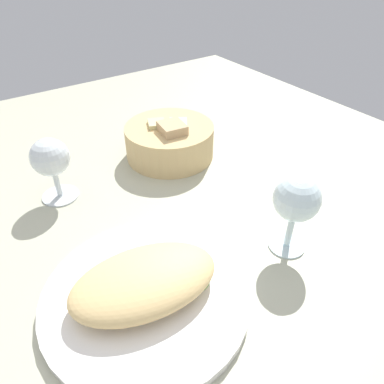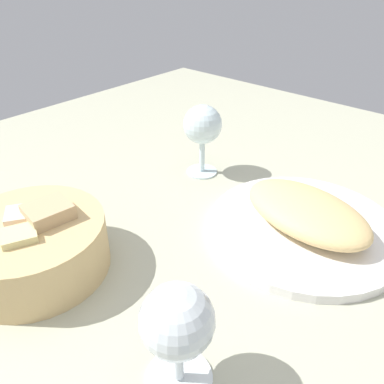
# 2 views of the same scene
# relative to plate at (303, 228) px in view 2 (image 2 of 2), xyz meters

# --- Properties ---
(ground_plane) EXTENTS (1.40, 1.40, 0.02)m
(ground_plane) POSITION_rel_plate_xyz_m (0.06, 0.13, -0.02)
(ground_plane) COLOR #B2B298
(plate) EXTENTS (0.28, 0.28, 0.01)m
(plate) POSITION_rel_plate_xyz_m (0.00, 0.00, 0.00)
(plate) COLOR white
(plate) RESTS_ON ground_plane
(omelette) EXTENTS (0.21, 0.15, 0.05)m
(omelette) POSITION_rel_plate_xyz_m (0.00, 0.00, 0.03)
(omelette) COLOR #E7C27D
(omelette) RESTS_ON plate
(lettuce_garnish) EXTENTS (0.05, 0.05, 0.01)m
(lettuce_garnish) POSITION_rel_plate_xyz_m (0.06, -0.02, 0.01)
(lettuce_garnish) COLOR #46882F
(lettuce_garnish) RESTS_ON plate
(bread_basket) EXTENTS (0.19, 0.19, 0.09)m
(bread_basket) POSITION_rel_plate_xyz_m (0.22, 0.30, 0.03)
(bread_basket) COLOR #D6B478
(bread_basket) RESTS_ON ground_plane
(wine_glass_near) EXTENTS (0.07, 0.07, 0.13)m
(wine_glass_near) POSITION_rel_plate_xyz_m (0.23, -0.04, 0.08)
(wine_glass_near) COLOR silver
(wine_glass_near) RESTS_ON ground_plane
(wine_glass_far) EXTENTS (0.07, 0.07, 0.12)m
(wine_glass_far) POSITION_rel_plate_xyz_m (-0.02, 0.29, 0.07)
(wine_glass_far) COLOR silver
(wine_glass_far) RESTS_ON ground_plane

